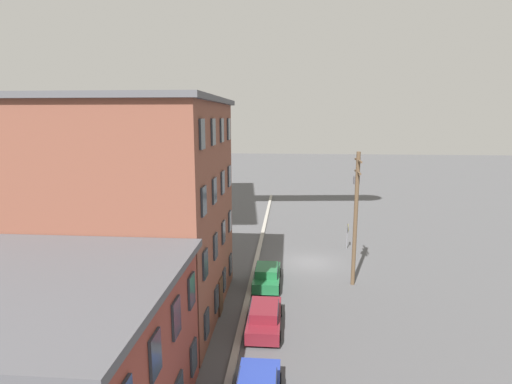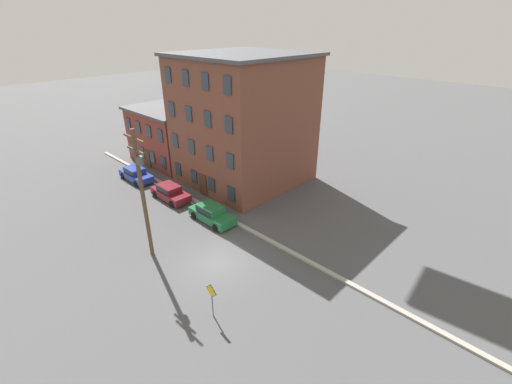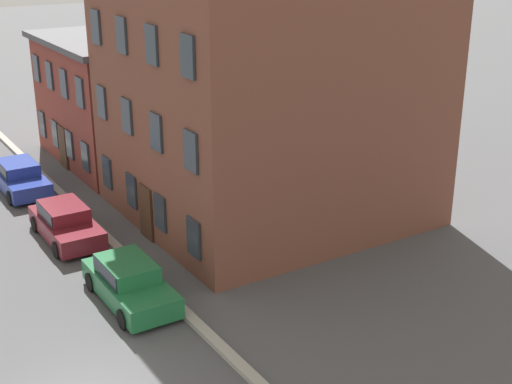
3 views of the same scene
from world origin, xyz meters
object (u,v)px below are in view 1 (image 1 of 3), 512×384
object	(u,v)px
car_maroon	(264,316)
car_green	(267,275)
caution_sign	(347,232)
utility_pole	(356,212)

from	to	relation	value
car_maroon	car_green	world-z (taller)	same
car_maroon	caution_sign	xyz separation A→B (m)	(14.45, -6.62, 0.83)
car_maroon	utility_pole	xyz separation A→B (m)	(6.64, -5.93, 4.59)
car_green	utility_pole	bearing A→B (deg)	-84.40
caution_sign	car_maroon	bearing A→B (deg)	155.39
car_green	utility_pole	distance (m)	7.67
caution_sign	utility_pole	world-z (taller)	utility_pole
car_green	caution_sign	xyz separation A→B (m)	(8.41, -6.81, 0.83)
car_maroon	caution_sign	world-z (taller)	caution_sign
utility_pole	caution_sign	bearing A→B (deg)	-5.04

